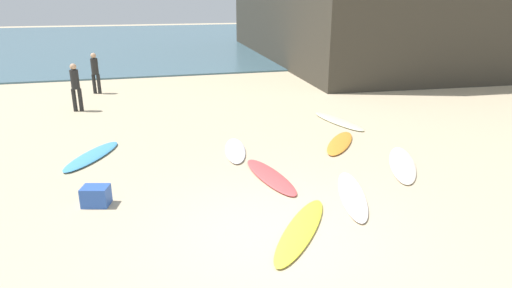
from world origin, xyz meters
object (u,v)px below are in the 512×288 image
object	(u,v)px
surfboard_0	(270,176)
surfboard_4	(92,156)
beach_cooler	(96,196)
surfboard_5	(352,195)
surfboard_2	(402,164)
beachgoer_near	(75,85)
surfboard_1	(338,121)
surfboard_7	(301,230)
surfboard_6	(340,143)
surfboard_3	(235,150)
beachgoer_mid	(95,71)

from	to	relation	value
surfboard_0	surfboard_4	size ratio (longest dim) A/B	1.00
beach_cooler	surfboard_5	bearing A→B (deg)	-11.28
surfboard_2	beachgoer_near	size ratio (longest dim) A/B	1.52
beachgoer_near	surfboard_1	bearing A→B (deg)	-19.92
surfboard_2	beachgoer_near	world-z (taller)	beachgoer_near
surfboard_7	beach_cooler	size ratio (longest dim) A/B	4.93
surfboard_6	beach_cooler	world-z (taller)	beach_cooler
surfboard_0	beachgoer_near	distance (m)	8.84
surfboard_3	surfboard_5	bearing A→B (deg)	-52.64
surfboard_0	surfboard_3	bearing A→B (deg)	92.71
beachgoer_near	beach_cooler	size ratio (longest dim) A/B	3.33
surfboard_5	surfboard_7	xyz separation A→B (m)	(-1.49, -1.01, -0.00)
surfboard_0	surfboard_1	bearing A→B (deg)	39.11
beachgoer_near	surfboard_5	bearing A→B (deg)	-50.97
surfboard_3	surfboard_7	distance (m)	4.25
surfboard_4	beachgoer_mid	size ratio (longest dim) A/B	1.37
surfboard_0	surfboard_1	world-z (taller)	surfboard_1
surfboard_0	surfboard_2	distance (m)	3.24
surfboard_4	beachgoer_mid	xyz separation A→B (m)	(-0.34, 7.93, 0.87)
surfboard_0	surfboard_2	world-z (taller)	same
surfboard_1	surfboard_5	size ratio (longest dim) A/B	1.03
surfboard_4	surfboard_7	size ratio (longest dim) A/B	0.92
surfboard_3	beach_cooler	world-z (taller)	beach_cooler
surfboard_0	surfboard_1	xyz separation A→B (m)	(3.42, 3.70, 0.00)
surfboard_2	surfboard_4	distance (m)	7.55
beachgoer_mid	surfboard_2	bearing A→B (deg)	145.24
surfboard_5	surfboard_0	bearing A→B (deg)	-27.20
surfboard_4	surfboard_5	distance (m)	6.40
surfboard_6	surfboard_4	bearing A→B (deg)	-149.76
surfboard_1	beach_cooler	size ratio (longest dim) A/B	4.90
surfboard_1	surfboard_7	size ratio (longest dim) A/B	0.99
surfboard_3	beachgoer_near	distance (m)	7.10
surfboard_7	beach_cooler	xyz separation A→B (m)	(-3.41, 1.99, 0.15)
surfboard_2	surfboard_5	distance (m)	2.31
surfboard_4	surfboard_6	world-z (taller)	surfboard_4
surfboard_1	beach_cooler	bearing A→B (deg)	-160.84
surfboard_1	surfboard_4	xyz separation A→B (m)	(-7.29, -1.29, 0.01)
surfboard_4	beach_cooler	world-z (taller)	beach_cooler
surfboard_1	surfboard_0	bearing A→B (deg)	-143.74
surfboard_2	surfboard_1	bearing A→B (deg)	115.98
surfboard_2	surfboard_3	bearing A→B (deg)	179.65
surfboard_2	beachgoer_mid	xyz separation A→B (m)	(-7.46, 10.46, 0.88)
surfboard_2	surfboard_5	bearing A→B (deg)	-118.86
surfboard_3	surfboard_7	size ratio (longest dim) A/B	0.80
surfboard_5	beachgoer_near	xyz separation A→B (m)	(-5.96, 8.81, 0.88)
surfboard_0	beachgoer_mid	size ratio (longest dim) A/B	1.37
surfboard_1	beachgoer_mid	size ratio (longest dim) A/B	1.47
surfboard_1	surfboard_6	xyz separation A→B (m)	(-0.91, -2.01, 0.00)
surfboard_6	surfboard_2	bearing A→B (deg)	-31.27
surfboard_0	surfboard_4	bearing A→B (deg)	139.95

